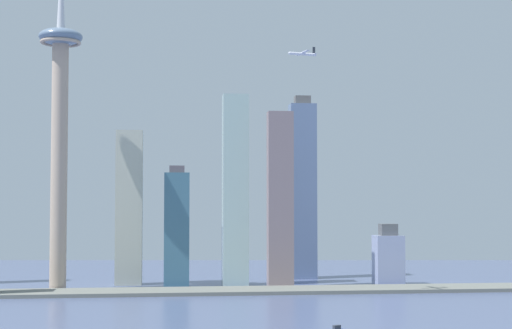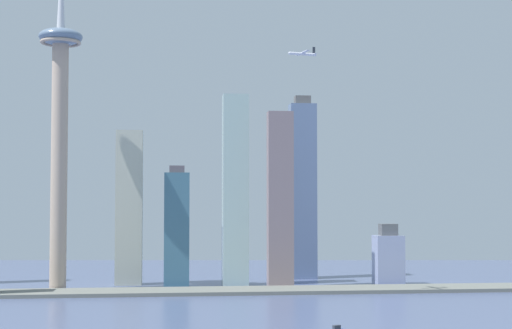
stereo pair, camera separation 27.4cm
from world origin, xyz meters
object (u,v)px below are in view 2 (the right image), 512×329
object	(u,v)px
skyscraper_0	(129,207)
observation_tower	(60,111)
skyscraper_7	(177,228)
airplane	(303,54)
skyscraper_2	(280,199)
skyscraper_8	(235,190)
skyscraper_4	(303,189)
skyscraper_3	(388,258)

from	to	relation	value
skyscraper_0	observation_tower	bearing A→B (deg)	-144.47
skyscraper_0	skyscraper_7	size ratio (longest dim) A/B	1.31
airplane	skyscraper_2	bearing A→B (deg)	-96.25
skyscraper_7	airplane	xyz separation A→B (m)	(97.17, -96.89, 139.73)
observation_tower	skyscraper_8	size ratio (longest dim) A/B	1.75
skyscraper_2	skyscraper_4	xyz separation A→B (m)	(34.15, 82.70, 10.22)
observation_tower	skyscraper_4	bearing A→B (deg)	20.14
skyscraper_8	skyscraper_4	bearing A→B (deg)	38.95
observation_tower	skyscraper_2	bearing A→B (deg)	-0.26
skyscraper_0	skyscraper_2	distance (m)	138.71
skyscraper_8	skyscraper_7	bearing A→B (deg)	-178.88
skyscraper_0	skyscraper_8	world-z (taller)	skyscraper_8
skyscraper_2	skyscraper_4	world-z (taller)	skyscraper_4
skyscraper_7	skyscraper_4	bearing A→B (deg)	25.37
observation_tower	skyscraper_3	distance (m)	316.62
skyscraper_7	skyscraper_8	xyz separation A→B (m)	(52.34, 1.03, 34.12)
observation_tower	skyscraper_3	size ratio (longest dim) A/B	5.47
skyscraper_2	airplane	size ratio (longest dim) A/B	6.65
skyscraper_8	skyscraper_0	bearing A→B (deg)	170.26
skyscraper_0	airplane	xyz separation A→B (m)	(139.92, -114.24, 121.44)
skyscraper_3	skyscraper_8	xyz separation A→B (m)	(-137.58, 10.36, 61.21)
skyscraper_3	skyscraper_7	xyz separation A→B (m)	(-189.91, 9.34, 27.09)
skyscraper_2	skyscraper_8	size ratio (longest dim) A/B	0.90
skyscraper_0	skyscraper_7	bearing A→B (deg)	-22.08
observation_tower	skyscraper_4	world-z (taller)	observation_tower
skyscraper_2	airplane	world-z (taller)	airplane
observation_tower	skyscraper_0	size ratio (longest dim) A/B	2.15
airplane	skyscraper_8	bearing A→B (deg)	-77.72
observation_tower	skyscraper_3	xyz separation A→B (m)	(289.48, 13.89, -127.49)
skyscraper_3	skyscraper_4	xyz separation A→B (m)	(-66.33, 67.94, 62.59)
airplane	observation_tower	bearing A→B (deg)	-32.84
skyscraper_0	skyscraper_3	bearing A→B (deg)	-6.54
skyscraper_0	skyscraper_4	bearing A→B (deg)	13.93
skyscraper_8	skyscraper_2	bearing A→B (deg)	-34.11
skyscraper_2	skyscraper_7	size ratio (longest dim) A/B	1.44
skyscraper_0	skyscraper_8	distance (m)	97.78
skyscraper_7	airplane	world-z (taller)	airplane
skyscraper_2	skyscraper_8	world-z (taller)	skyscraper_8
observation_tower	skyscraper_8	bearing A→B (deg)	9.07
observation_tower	skyscraper_2	world-z (taller)	observation_tower
skyscraper_3	skyscraper_8	distance (m)	150.94
skyscraper_4	skyscraper_8	bearing A→B (deg)	-141.05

